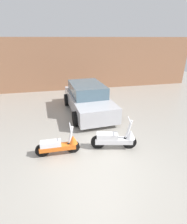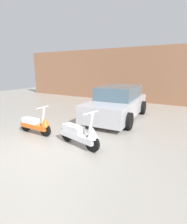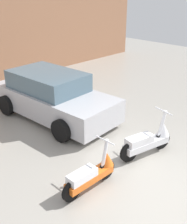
% 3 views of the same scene
% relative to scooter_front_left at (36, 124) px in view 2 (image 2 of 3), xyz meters
% --- Properties ---
extents(ground_plane, '(28.00, 28.00, 0.00)m').
position_rel_scooter_front_left_xyz_m(ground_plane, '(1.06, -1.06, -0.36)').
color(ground_plane, '#9E998E').
extents(wall_back, '(19.60, 0.12, 3.70)m').
position_rel_scooter_front_left_xyz_m(wall_back, '(1.06, 7.96, 1.49)').
color(wall_back, '#9E6B4C').
rests_on(wall_back, ground_plane).
extents(scooter_front_left, '(1.47, 0.53, 1.03)m').
position_rel_scooter_front_left_xyz_m(scooter_front_left, '(0.00, 0.00, 0.00)').
color(scooter_front_left, black).
rests_on(scooter_front_left, ground_plane).
extents(scooter_front_right, '(1.59, 0.69, 1.13)m').
position_rel_scooter_front_left_xyz_m(scooter_front_right, '(1.94, -0.08, 0.04)').
color(scooter_front_right, black).
rests_on(scooter_front_right, ground_plane).
extents(car_rear_left, '(2.31, 4.45, 1.47)m').
position_rel_scooter_front_left_xyz_m(car_rear_left, '(1.64, 3.46, 0.34)').
color(car_rear_left, '#B7B7BC').
rests_on(car_rear_left, ground_plane).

